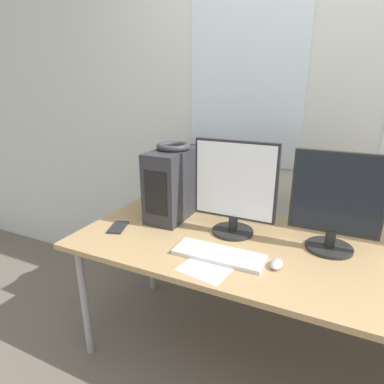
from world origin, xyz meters
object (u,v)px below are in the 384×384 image
at_px(monitor_main, 235,188).
at_px(cell_phone, 118,227).
at_px(mouse, 276,264).
at_px(headphones, 174,146).
at_px(monitor_right_near, 336,203).
at_px(keyboard, 219,254).
at_px(pc_tower, 174,183).

xyz_separation_m(monitor_main, cell_phone, (-0.60, -0.22, -0.25)).
xyz_separation_m(mouse, cell_phone, (-0.88, 0.03, -0.01)).
relative_size(headphones, mouse, 2.17).
height_order(monitor_right_near, mouse, monitor_right_near).
bearing_deg(mouse, headphones, 154.23).
distance_m(keyboard, mouse, 0.26).
bearing_deg(keyboard, headphones, 140.04).
relative_size(monitor_right_near, keyboard, 1.13).
bearing_deg(cell_phone, pc_tower, 38.41).
height_order(headphones, monitor_right_near, monitor_right_near).
bearing_deg(pc_tower, mouse, -25.71).
bearing_deg(mouse, pc_tower, 154.29).
relative_size(keyboard, mouse, 4.64).
height_order(keyboard, cell_phone, keyboard).
xyz_separation_m(headphones, mouse, (0.69, -0.33, -0.41)).
bearing_deg(monitor_right_near, cell_phone, -167.09).
bearing_deg(mouse, monitor_main, 139.05).
xyz_separation_m(pc_tower, cell_phone, (-0.20, -0.31, -0.20)).
bearing_deg(keyboard, monitor_right_near, 32.80).
bearing_deg(keyboard, cell_phone, 175.45).
height_order(keyboard, mouse, mouse).
distance_m(monitor_main, mouse, 0.45).
xyz_separation_m(pc_tower, headphones, (0.00, 0.00, 0.22)).
bearing_deg(monitor_right_near, pc_tower, 176.28).
bearing_deg(keyboard, monitor_main, 94.71).
distance_m(pc_tower, cell_phone, 0.41).
bearing_deg(monitor_main, monitor_right_near, 3.12).
height_order(headphones, cell_phone, headphones).
distance_m(monitor_right_near, keyboard, 0.60).
bearing_deg(monitor_main, pc_tower, 168.21).
bearing_deg(monitor_main, mouse, -40.95).
relative_size(monitor_main, monitor_right_near, 1.04).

